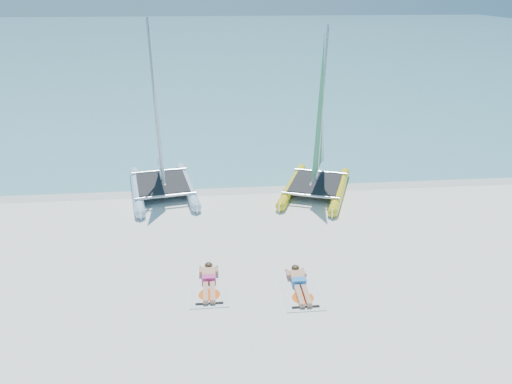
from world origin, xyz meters
TOP-DOWN VIEW (x-y plane):
  - ground at (0.00, 0.00)m, footprint 140.00×140.00m
  - sea at (0.00, 63.00)m, footprint 140.00×115.00m
  - wet_sand_strip at (0.00, 5.50)m, footprint 140.00×1.40m
  - catamaran_blue at (-3.78, 5.38)m, footprint 3.08×5.12m
  - catamaran_yellow at (2.25, 5.17)m, footprint 3.69×5.09m
  - towel_a at (-2.05, -1.45)m, footprint 1.00×1.85m
  - sunbather_a at (-2.05, -1.26)m, footprint 0.37×1.73m
  - towel_b at (0.32, -1.82)m, footprint 1.00×1.85m
  - sunbather_b at (0.32, -1.63)m, footprint 0.37×1.73m

SIDE VIEW (x-z plane):
  - ground at x=0.00m, z-range 0.00..0.00m
  - wet_sand_strip at x=0.00m, z-range 0.00..0.01m
  - sea at x=0.00m, z-range 0.00..0.01m
  - towel_a at x=-2.05m, z-range 0.00..0.02m
  - towel_b at x=0.32m, z-range 0.00..0.02m
  - sunbather_a at x=-2.05m, z-range -0.01..0.25m
  - sunbather_b at x=0.32m, z-range -0.01..0.25m
  - catamaran_blue at x=-3.78m, z-range -1.32..5.23m
  - catamaran_yellow at x=2.25m, z-range -1.16..5.13m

